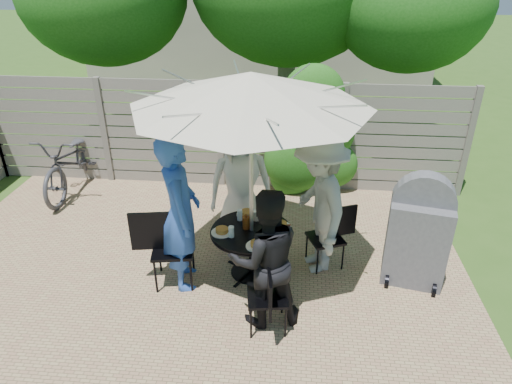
# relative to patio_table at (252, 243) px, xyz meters

# --- Properties ---
(patio_table) EXTENTS (1.22, 1.22, 0.65)m
(patio_table) POSITION_rel_patio_table_xyz_m (0.00, 0.00, 0.00)
(patio_table) COLOR black
(patio_table) RESTS_ON ground
(umbrella) EXTENTS (3.24, 3.24, 2.55)m
(umbrella) POSITION_rel_patio_table_xyz_m (0.00, -0.00, 1.91)
(umbrella) COLOR silver
(umbrella) RESTS_ON ground
(chair_back) EXTENTS (0.50, 0.65, 0.85)m
(chair_back) POSITION_rel_patio_table_xyz_m (-0.26, 0.93, -0.20)
(chair_back) COLOR black
(chair_back) RESTS_ON ground
(person_back) EXTENTS (0.98, 0.77, 1.76)m
(person_back) POSITION_rel_patio_table_xyz_m (-0.23, 0.80, 0.43)
(person_back) COLOR silver
(person_back) RESTS_ON ground
(chair_left) EXTENTS (0.75, 0.55, 1.00)m
(chair_left) POSITION_rel_patio_table_xyz_m (-0.93, -0.26, -0.15)
(chair_left) COLOR black
(chair_left) RESTS_ON ground
(person_left) EXTENTS (0.64, 0.80, 1.93)m
(person_left) POSITION_rel_patio_table_xyz_m (-0.80, -0.23, 0.51)
(person_left) COLOR blue
(person_left) RESTS_ON ground
(chair_front) EXTENTS (0.47, 0.65, 0.87)m
(chair_front) POSITION_rel_patio_table_xyz_m (0.26, -0.93, -0.19)
(chair_front) COLOR black
(chair_front) RESTS_ON ground
(person_front) EXTENTS (0.92, 0.80, 1.60)m
(person_front) POSITION_rel_patio_table_xyz_m (0.23, -0.80, 0.35)
(person_front) COLOR black
(person_front) RESTS_ON ground
(chair_right) EXTENTS (0.64, 0.53, 0.84)m
(chair_right) POSITION_rel_patio_table_xyz_m (0.93, 0.26, -0.20)
(chair_right) COLOR black
(chair_right) RESTS_ON ground
(person_right) EXTENTS (0.97, 1.32, 1.83)m
(person_right) POSITION_rel_patio_table_xyz_m (0.80, 0.23, 0.46)
(person_right) COLOR #A8AAA5
(person_right) RESTS_ON ground
(plate_back) EXTENTS (0.26, 0.26, 0.06)m
(plate_back) POSITION_rel_patio_table_xyz_m (-0.10, 0.35, 0.22)
(plate_back) COLOR white
(plate_back) RESTS_ON patio_table
(plate_left) EXTENTS (0.26, 0.26, 0.06)m
(plate_left) POSITION_rel_patio_table_xyz_m (-0.35, -0.10, 0.22)
(plate_left) COLOR white
(plate_left) RESTS_ON patio_table
(plate_front) EXTENTS (0.26, 0.26, 0.06)m
(plate_front) POSITION_rel_patio_table_xyz_m (0.10, -0.35, 0.22)
(plate_front) COLOR white
(plate_front) RESTS_ON patio_table
(plate_right) EXTENTS (0.26, 0.26, 0.06)m
(plate_right) POSITION_rel_patio_table_xyz_m (0.35, 0.10, 0.22)
(plate_right) COLOR white
(plate_right) RESTS_ON patio_table
(glass_back) EXTENTS (0.07, 0.07, 0.14)m
(glass_back) POSITION_rel_patio_table_xyz_m (-0.17, 0.22, 0.27)
(glass_back) COLOR silver
(glass_back) RESTS_ON patio_table
(glass_left) EXTENTS (0.07, 0.07, 0.14)m
(glass_left) POSITION_rel_patio_table_xyz_m (-0.22, -0.17, 0.27)
(glass_left) COLOR silver
(glass_left) RESTS_ON patio_table
(glass_front) EXTENTS (0.07, 0.07, 0.14)m
(glass_front) POSITION_rel_patio_table_xyz_m (0.17, -0.22, 0.27)
(glass_front) COLOR silver
(glass_front) RESTS_ON patio_table
(glass_right) EXTENTS (0.07, 0.07, 0.14)m
(glass_right) POSITION_rel_patio_table_xyz_m (0.22, 0.17, 0.27)
(glass_right) COLOR silver
(glass_right) RESTS_ON patio_table
(syrup_jug) EXTENTS (0.09, 0.09, 0.16)m
(syrup_jug) POSITION_rel_patio_table_xyz_m (-0.07, 0.03, 0.28)
(syrup_jug) COLOR #59280C
(syrup_jug) RESTS_ON patio_table
(coffee_cup) EXTENTS (0.08, 0.08, 0.12)m
(coffee_cup) POSITION_rel_patio_table_xyz_m (0.04, 0.24, 0.26)
(coffee_cup) COLOR #C6B293
(coffee_cup) RESTS_ON patio_table
(bicycle) EXTENTS (0.73, 2.03, 1.06)m
(bicycle) POSITION_rel_patio_table_xyz_m (-3.23, 2.06, 0.08)
(bicycle) COLOR #333338
(bicycle) RESTS_ON ground
(bbq_grill) EXTENTS (0.80, 0.67, 1.44)m
(bbq_grill) POSITION_rel_patio_table_xyz_m (1.98, 0.10, 0.20)
(bbq_grill) COLOR #5C5B61
(bbq_grill) RESTS_ON ground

